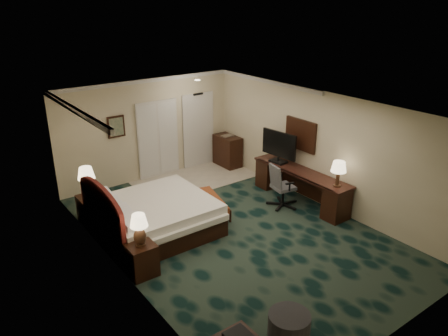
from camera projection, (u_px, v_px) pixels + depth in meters
floor at (234, 232)px, 9.24m from camera, size 5.00×7.50×0.00m
ceiling at (235, 107)px, 8.24m from camera, size 5.00×7.50×0.00m
wall_back at (148, 130)px, 11.55m from camera, size 5.00×0.00×2.70m
wall_front at (403, 258)px, 5.94m from camera, size 5.00×0.00×2.70m
wall_left at (118, 207)px, 7.37m from camera, size 0.00×7.50×2.70m
wall_right at (320, 149)px, 10.12m from camera, size 0.00×7.50×2.70m
crown_molding at (235, 110)px, 8.26m from camera, size 5.00×7.50×0.10m
tile_patch at (196, 179)px, 11.91m from camera, size 3.20×1.70×0.01m
headboard at (102, 217)px, 8.39m from camera, size 0.12×2.00×1.40m
entry_door at (198, 131)px, 12.49m from camera, size 1.02×0.06×2.18m
closet_doors at (158, 139)px, 11.77m from camera, size 1.20×0.06×2.10m
wall_art at (116, 127)px, 10.93m from camera, size 0.45×0.06×0.55m
wall_mirror at (301, 135)px, 10.47m from camera, size 0.05×0.95×0.75m
bed at (157, 217)px, 9.14m from camera, size 2.21×2.05×0.70m
nightstand_near at (141, 259)px, 7.78m from camera, size 0.48×0.56×0.61m
nightstand_far at (91, 209)px, 9.60m from camera, size 0.47×0.54×0.59m
lamp_near at (139, 230)px, 7.53m from camera, size 0.40×0.40×0.59m
lamp_far at (87, 182)px, 9.36m from camera, size 0.41×0.41×0.69m
bed_bench at (210, 206)px, 9.89m from camera, size 0.73×1.33×0.43m
ottoman at (289, 327)px, 6.29m from camera, size 0.70×0.70×0.44m
desk at (300, 186)px, 10.48m from camera, size 0.59×2.74×0.79m
tv at (279, 147)px, 10.72m from camera, size 0.20×1.03×0.80m
desk_lamp at (338, 174)px, 9.42m from camera, size 0.42×0.42×0.58m
desk_chair at (283, 185)px, 10.20m from camera, size 0.71×0.68×1.07m
minibar at (227, 151)px, 12.69m from camera, size 0.47×0.85×0.89m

